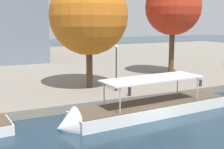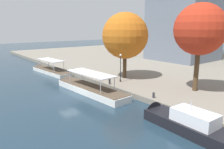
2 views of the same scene
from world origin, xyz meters
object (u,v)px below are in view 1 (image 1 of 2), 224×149
(mooring_bollard_1, at_px, (200,82))
(tree_0, at_px, (171,8))
(mooring_bollard_2, at_px, (130,91))
(tree_2, at_px, (89,14))
(tour_boat_1, at_px, (141,111))
(lamp_post, at_px, (116,65))

(mooring_bollard_1, distance_m, tree_0, 11.17)
(mooring_bollard_1, bearing_deg, mooring_bollard_2, -177.86)
(mooring_bollard_1, bearing_deg, tree_2, 156.73)
(tour_boat_1, relative_size, tree_0, 1.26)
(lamp_post, relative_size, tree_2, 0.40)
(tour_boat_1, bearing_deg, mooring_bollard_1, -161.63)
(mooring_bollard_2, height_order, lamp_post, lamp_post)
(tree_0, bearing_deg, lamp_post, -152.00)
(tree_0, relative_size, tree_2, 1.06)
(lamp_post, height_order, tree_0, tree_0)
(lamp_post, height_order, tree_2, tree_2)
(lamp_post, xyz_separation_m, tree_2, (-1.79, 2.57, 4.87))
(mooring_bollard_1, bearing_deg, tree_0, 79.05)
(mooring_bollard_2, bearing_deg, tour_boat_1, -104.46)
(tour_boat_1, distance_m, tree_0, 18.33)
(tour_boat_1, xyz_separation_m, mooring_bollard_1, (9.71, 3.96, 0.75))
(tour_boat_1, bearing_deg, mooring_bollard_2, -108.26)
(tour_boat_1, height_order, mooring_bollard_1, tour_boat_1)
(tour_boat_1, relative_size, lamp_post, 3.32)
(mooring_bollard_2, bearing_deg, mooring_bollard_1, 2.14)
(tour_boat_1, distance_m, lamp_post, 6.74)
(tree_2, bearing_deg, tree_0, 13.69)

